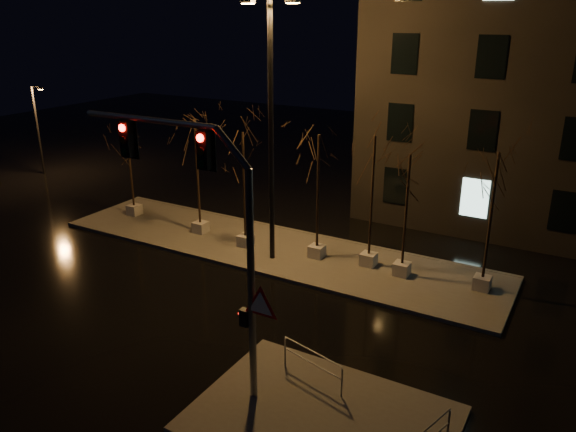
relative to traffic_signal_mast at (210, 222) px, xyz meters
The scene contains 14 objects.
ground 7.62m from the traffic_signal_mast, 138.27° to the left, with size 90.00×90.00×0.00m, color black.
median 11.70m from the traffic_signal_mast, 112.95° to the left, with size 22.00×5.00×0.15m, color #4F4D47.
sidewalk_corner 6.25m from the traffic_signal_mast, ahead, with size 7.00×5.00×0.15m, color #4F4D47.
tree_0 16.36m from the traffic_signal_mast, 142.89° to the left, with size 1.80×1.80×4.59m.
tree_1 12.53m from the traffic_signal_mast, 130.57° to the left, with size 1.80×1.80×5.93m.
tree_2 10.54m from the traffic_signal_mast, 119.38° to the left, with size 1.80×1.80×5.65m.
tree_3 9.88m from the traffic_signal_mast, 99.52° to the left, with size 1.80×1.80×5.80m.
tree_4 10.11m from the traffic_signal_mast, 85.72° to the left, with size 1.80×1.80×5.95m.
tree_5 10.17m from the traffic_signal_mast, 76.56° to the left, with size 1.80×1.80×5.40m.
tree_6 11.64m from the traffic_signal_mast, 61.22° to the left, with size 1.80×1.80×5.81m.
traffic_signal_mast is the anchor object (origin of this frame).
streetlight_main 9.32m from the traffic_signal_mast, 111.15° to the left, with size 2.78×0.61×11.11m.
streetlight_far 28.30m from the traffic_signal_mast, 151.93° to the left, with size 1.19×0.21×6.06m.
guard_rail_a 5.31m from the traffic_signal_mast, 32.13° to the left, with size 2.27×0.63×1.01m.
Camera 1 is at (12.98, -14.94, 10.63)m, focal length 35.00 mm.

